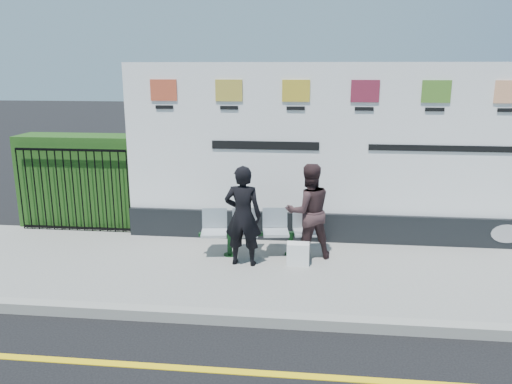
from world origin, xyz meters
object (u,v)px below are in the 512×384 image
woman_left (243,216)px  woman_right (309,211)px  billboard (361,167)px  bench (260,243)px

woman_left → woman_right: size_ratio=1.02×
billboard → woman_left: 2.27m
woman_right → bench: bearing=-18.9°
woman_left → woman_right: (0.97, 0.40, -0.01)m
billboard → woman_left: size_ratio=5.23×
billboard → woman_right: size_ratio=5.31×
bench → woman_right: bearing=-8.4°
woman_left → woman_right: woman_left is taller
bench → woman_left: woman_left is taller
woman_left → woman_right: 1.05m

